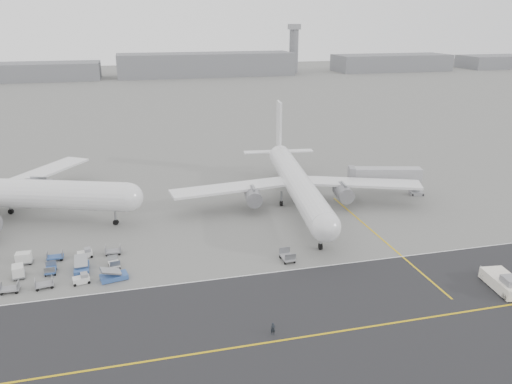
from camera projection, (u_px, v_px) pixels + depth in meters
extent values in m
plane|color=gray|center=(207.00, 273.00, 72.06)|extent=(700.00, 700.00, 0.00)
cube|color=#29292C|center=(275.00, 341.00, 56.73)|extent=(220.00, 32.00, 0.02)
cube|color=gold|center=(275.00, 341.00, 56.73)|extent=(220.00, 0.30, 0.01)
cube|color=silver|center=(245.00, 276.00, 71.19)|extent=(220.00, 0.25, 0.01)
cube|color=gold|center=(380.00, 238.00, 83.55)|extent=(0.30, 40.00, 0.01)
cylinder|color=slate|center=(294.00, 51.00, 333.11)|extent=(6.00, 6.00, 28.00)
cube|color=gray|center=(294.00, 27.00, 328.00)|extent=(7.00, 7.00, 3.50)
cylinder|color=white|center=(5.00, 193.00, 88.90)|extent=(44.35, 20.20, 5.19)
sphere|color=white|center=(129.00, 197.00, 86.80)|extent=(5.09, 5.09, 5.09)
cube|color=white|center=(39.00, 174.00, 102.06)|extent=(18.40, 23.72, 0.45)
cylinder|color=slate|center=(40.00, 187.00, 98.26)|extent=(6.28, 4.89, 3.22)
cylinder|color=black|center=(116.00, 222.00, 88.65)|extent=(1.09, 0.80, 0.98)
cylinder|color=black|center=(11.00, 211.00, 93.57)|extent=(1.09, 0.80, 0.98)
cylinder|color=gray|center=(115.00, 215.00, 88.20)|extent=(0.36, 0.36, 2.72)
cylinder|color=white|center=(298.00, 184.00, 95.00)|extent=(10.01, 42.28, 4.82)
sphere|color=white|center=(326.00, 227.00, 75.32)|extent=(4.72, 4.72, 4.72)
cone|color=white|center=(279.00, 153.00, 115.52)|extent=(5.32, 8.67, 4.33)
cube|color=white|center=(279.00, 124.00, 113.81)|extent=(1.07, 4.64, 10.25)
cube|color=white|center=(260.00, 152.00, 115.72)|extent=(7.91, 3.24, 0.25)
cube|color=white|center=(296.00, 151.00, 116.69)|extent=(7.91, 3.24, 0.25)
cube|color=white|center=(231.00, 188.00, 94.70)|extent=(23.50, 7.84, 0.45)
cube|color=white|center=(360.00, 183.00, 97.61)|extent=(23.35, 13.10, 0.45)
cylinder|color=slate|center=(253.00, 196.00, 93.64)|extent=(3.60, 5.45, 2.99)
cylinder|color=slate|center=(343.00, 193.00, 95.63)|extent=(3.60, 5.45, 2.99)
cylinder|color=black|center=(320.00, 246.00, 79.17)|extent=(0.63, 1.10, 1.04)
cylinder|color=black|center=(281.00, 203.00, 97.56)|extent=(0.63, 1.10, 1.04)
cylinder|color=black|center=(310.00, 202.00, 98.23)|extent=(0.63, 1.10, 1.04)
cylinder|color=gray|center=(321.00, 239.00, 78.76)|extent=(0.36, 0.36, 2.53)
cube|color=white|center=(504.00, 283.00, 67.45)|extent=(4.03, 7.13, 1.54)
cylinder|color=gray|center=(486.00, 271.00, 71.48)|extent=(0.49, 2.86, 0.18)
cylinder|color=black|center=(506.00, 297.00, 64.94)|extent=(0.55, 1.03, 0.99)
cylinder|color=black|center=(483.00, 277.00, 69.87)|extent=(0.55, 1.03, 0.99)
cylinder|color=black|center=(502.00, 276.00, 70.24)|extent=(0.55, 1.03, 0.99)
cylinder|color=gray|center=(417.00, 186.00, 103.45)|extent=(1.55, 1.55, 3.87)
cube|color=gray|center=(416.00, 193.00, 103.98)|extent=(3.08, 3.08, 0.68)
cube|color=#ABABB0|center=(385.00, 174.00, 102.70)|extent=(14.73, 6.35, 2.52)
cube|color=gray|center=(352.00, 174.00, 102.79)|extent=(1.92, 3.29, 2.90)
cylinder|color=black|center=(420.00, 191.00, 104.98)|extent=(0.43, 0.64, 0.58)
imported|color=black|center=(273.00, 329.00, 57.70)|extent=(0.61, 0.43, 1.58)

